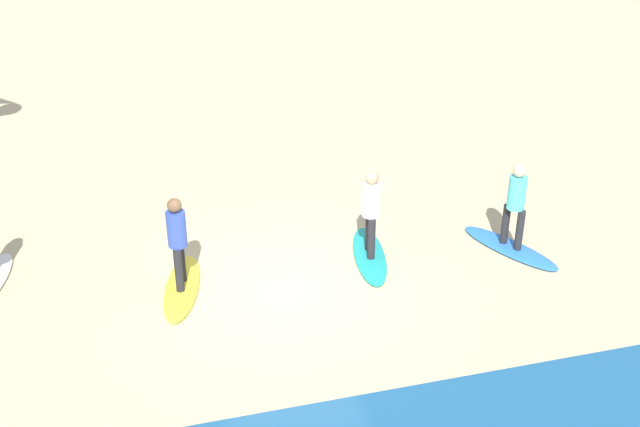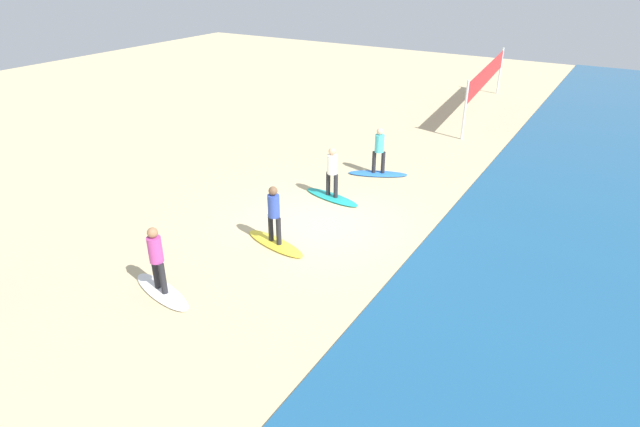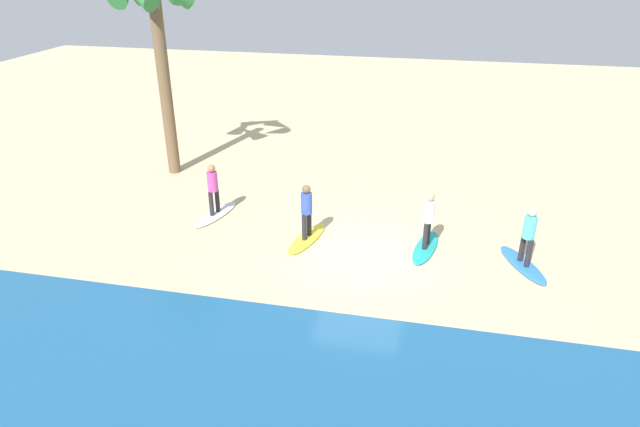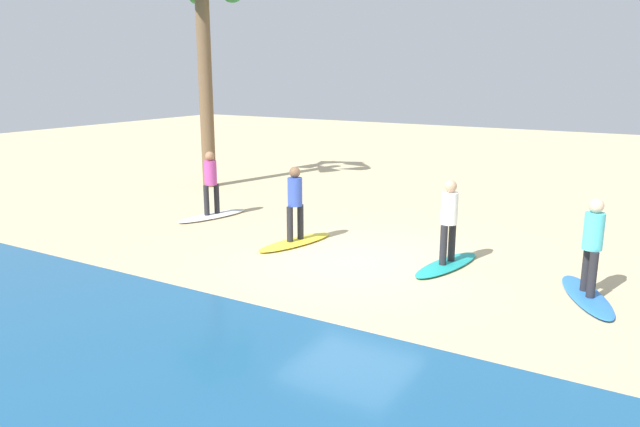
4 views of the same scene
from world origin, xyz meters
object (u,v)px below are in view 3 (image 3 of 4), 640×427
surfboard_blue (523,265)px  surfer_yellow (307,208)px  surfboard_teal (425,247)px  surfboard_white (215,214)px  surfer_teal (428,216)px  surfer_blue (529,232)px  surfer_white (213,186)px  palm_tree (156,10)px  surfboard_yellow (307,238)px

surfboard_blue → surfer_yellow: size_ratio=1.28×
surfboard_teal → surfboard_white: same height
surfer_teal → surfboard_teal: bearing=-153.4°
surfer_blue → surfer_yellow: same height
surfer_yellow → surfer_white: size_ratio=1.00×
surfer_yellow → palm_tree: 8.88m
surfer_blue → surfer_white: 9.30m
surfboard_teal → surfer_white: surfer_white is taller
surfboard_blue → surfer_white: surfer_white is taller
surfboard_blue → surfer_white: (9.23, -1.17, 0.99)m
surfer_teal → palm_tree: 11.45m
surfer_blue → palm_tree: bearing=-20.1°
surfboard_teal → surfboard_yellow: 3.42m
surfboard_blue → surfboard_white: bearing=-122.1°
surfer_blue → surfboard_white: surfer_blue is taller
surfboard_white → surfer_white: (-0.00, 0.00, 0.99)m
surfer_teal → palm_tree: palm_tree is taller
surfer_blue → surfboard_white: 9.36m
surfer_blue → surfboard_yellow: size_ratio=0.78×
surfboard_white → surfer_yellow: bearing=87.4°
surfboard_blue → surfer_teal: surfer_teal is taller
surfer_blue → surfboard_teal: (2.60, -0.41, -0.99)m
surfboard_yellow → surfer_white: surfer_white is taller
surfer_blue → surfboard_white: (9.23, -1.17, -0.99)m
surfboard_white → surfboard_yellow: bearing=87.4°
surfboard_blue → surfboard_yellow: 6.01m
surfboard_blue → surfer_blue: size_ratio=1.28×
surfboard_teal → surfer_teal: size_ratio=1.28×
surfer_blue → surfboard_teal: 2.81m
surfboard_yellow → surfboard_white: (3.22, -0.95, 0.00)m
surfboard_teal → surfboard_white: size_ratio=1.00×
surfer_teal → surfer_yellow: same height
surfboard_teal → palm_tree: bearing=-102.2°
surfer_yellow → palm_tree: bearing=-34.5°
surfer_blue → surfboard_teal: bearing=-9.0°
surfer_teal → surfer_white: same height
surfer_blue → palm_tree: 13.82m
surfer_white → palm_tree: size_ratio=0.23×
surfboard_yellow → surfboard_blue: bearing=101.0°
surfer_blue → surfer_teal: size_ratio=1.00×
surfboard_blue → palm_tree: size_ratio=0.29×
surfboard_teal → surfer_blue: bearing=91.7°
surfer_blue → surfboard_blue: bearing=-90.0°
surfer_yellow → palm_tree: (6.17, -4.24, 4.77)m
surfer_teal → surfboard_yellow: bearing=3.2°
surfer_white → surfboard_teal: bearing=173.4°
surfer_white → palm_tree: palm_tree is taller
surfer_yellow → surfboard_white: bearing=-16.5°
surfboard_white → surfer_white: surfer_white is taller
surfer_yellow → surfboard_yellow: bearing=-90.0°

